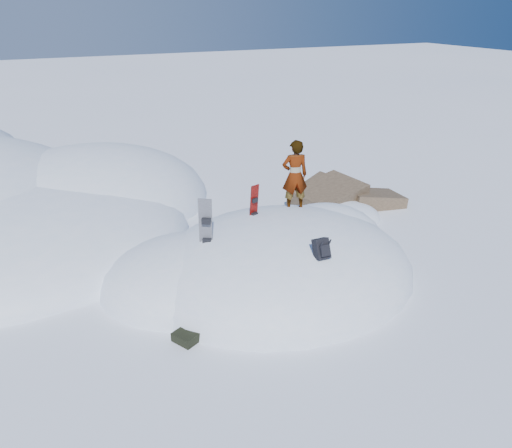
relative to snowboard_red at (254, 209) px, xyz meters
name	(u,v)px	position (x,y,z in m)	size (l,w,h in m)	color
ground	(280,275)	(0.35, -0.85, -1.58)	(120.00, 120.00, 0.00)	white
snow_mound	(270,272)	(0.18, -0.61, -1.58)	(8.00, 6.00, 3.00)	white
rock_outcrop	(337,210)	(4.07, 2.16, -1.56)	(4.68, 4.41, 1.68)	brown
snowboard_red	(254,209)	(0.00, 0.00, 0.00)	(0.28, 0.22, 1.32)	#B91009
snowboard_dark	(206,233)	(-1.51, -0.60, -0.12)	(0.32, 0.30, 1.70)	black
backpack	(322,249)	(0.49, -2.46, -0.12)	(0.33, 0.42, 0.54)	black
gear_pile	(193,331)	(-2.49, -2.34, -1.46)	(0.95, 0.75, 0.25)	black
person	(295,176)	(1.27, 0.20, 0.64)	(0.70, 0.46, 1.91)	slate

